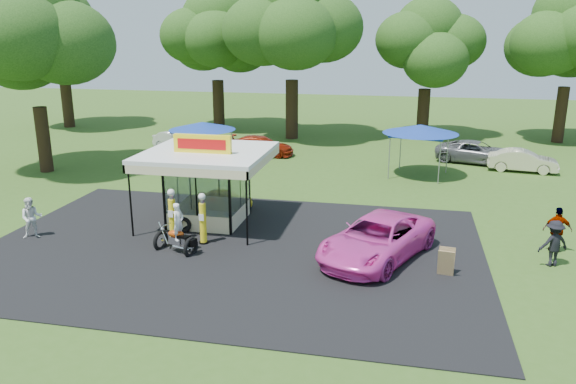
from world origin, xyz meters
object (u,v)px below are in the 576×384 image
gas_pump_left (172,216)px  gas_station_kiosk (208,185)px  a_frame_sign (446,262)px  bg_car_b (261,146)px  spectator_east_b (557,230)px  tent_west (202,126)px  spectator_west (32,218)px  spectator_east_a (554,243)px  motorcycle (178,233)px  bg_car_a (179,142)px  pink_sedan (377,239)px  gas_pump_right (203,220)px  tent_east (421,130)px  kiosk_car (224,199)px  bg_car_e (523,161)px  bg_car_d (476,152)px

gas_pump_left → gas_station_kiosk: bearing=76.3°
a_frame_sign → bg_car_b: bearing=130.6°
a_frame_sign → spectator_east_b: (4.43, 3.30, 0.41)m
gas_pump_left → bg_car_b: (-0.73, 17.20, -0.41)m
tent_west → spectator_east_b: bearing=-29.8°
spectator_west → spectator_east_a: (20.96, 1.44, -0.00)m
motorcycle → bg_car_a: (-7.51, 18.12, -0.08)m
pink_sedan → tent_west: 17.71m
gas_pump_right → bg_car_b: gas_pump_right is taller
motorcycle → spectator_east_a: bearing=22.8°
gas_pump_right → tent_west: (-4.77, 12.92, 1.63)m
pink_sedan → tent_east: tent_east is taller
pink_sedan → kiosk_car: bearing=171.5°
gas_station_kiosk → kiosk_car: (-0.00, 2.21, -1.30)m
a_frame_sign → bg_car_b: (-11.72, 18.41, 0.17)m
kiosk_car → spectator_east_b: 15.04m
motorcycle → bg_car_b: (-1.43, 18.36, -0.15)m
pink_sedan → bg_car_e: size_ratio=1.41×
bg_car_b → tent_east: 11.69m
gas_station_kiosk → spectator_east_b: bearing=-2.2°
spectator_east_a → tent_east: 13.97m
bg_car_a → bg_car_d: bearing=-54.7°
gas_station_kiosk → tent_west: size_ratio=1.27×
spectator_west → spectator_east_b: 21.64m
gas_pump_right → tent_west: tent_west is taller
pink_sedan → tent_west: bearing=156.4°
a_frame_sign → kiosk_car: 12.00m
pink_sedan → bg_car_b: (-9.18, 17.33, -0.13)m
motorcycle → tent_east: (9.46, 14.69, 2.01)m
a_frame_sign → tent_west: 20.27m
tent_east → bg_car_b: bearing=161.4°
gas_pump_right → tent_east: bearing=57.0°
spectator_east_b → bg_car_e: 13.99m
bg_car_a → bg_car_d: (20.80, 0.97, -0.03)m
spectator_east_b → bg_car_b: (-16.15, 15.11, -0.24)m
kiosk_car → spectator_east_a: bearing=-106.7°
bg_car_a → bg_car_e: size_ratio=1.09×
a_frame_sign → tent_east: (-0.84, 14.74, 2.33)m
motorcycle → gas_pump_left: bearing=137.1°
bg_car_a → motorcycle: bearing=-124.9°
bg_car_b → a_frame_sign: bearing=-146.7°
bg_car_b → spectator_east_b: bearing=-132.3°
gas_pump_left → bg_car_b: gas_pump_left is taller
gas_station_kiosk → tent_west: 11.04m
bg_car_d → bg_car_e: bg_car_d is taller
bg_car_b → bg_car_d: bearing=-86.3°
pink_sedan → tent_east: (1.70, 13.66, 2.03)m
spectator_east_b → bg_car_a: bearing=-33.2°
motorcycle → spectator_west: bearing=-166.4°
a_frame_sign → bg_car_e: bg_car_e is taller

